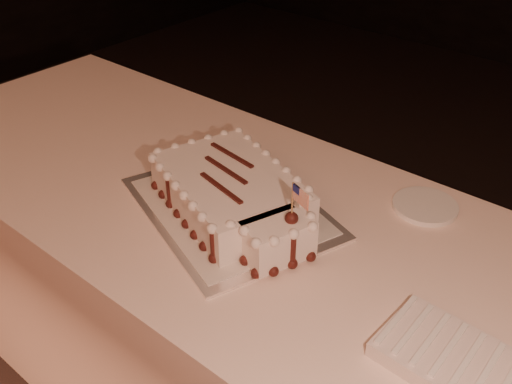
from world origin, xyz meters
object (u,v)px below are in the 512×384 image
Objects in this scene: cake_board at (230,208)px; sheet_cake at (235,196)px; banquet_table at (263,328)px; side_plate at (425,206)px; napkin_stack at (447,356)px.

cake_board is 1.01× the size of sheet_cake.
side_plate is at bearing 45.29° from banquet_table.
sheet_cake is at bearing -136.78° from side_plate.
cake_board is at bearing 170.30° from napkin_stack.
cake_board is 0.47m from side_plate.
napkin_stack is at bearing -59.81° from side_plate.
banquet_table is 0.43m from sheet_cake.
sheet_cake is 0.57m from napkin_stack.
sheet_cake is (0.02, -0.01, 0.05)m from cake_board.
napkin_stack is (0.57, -0.09, -0.04)m from sheet_cake.
side_plate is (0.36, 0.30, 0.00)m from cake_board.
napkin_stack is (0.59, -0.10, 0.01)m from cake_board.
side_plate reaches higher than cake_board.
cake_board is (-0.08, -0.03, 0.38)m from banquet_table.
sheet_cake is at bearing -148.73° from banquet_table.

